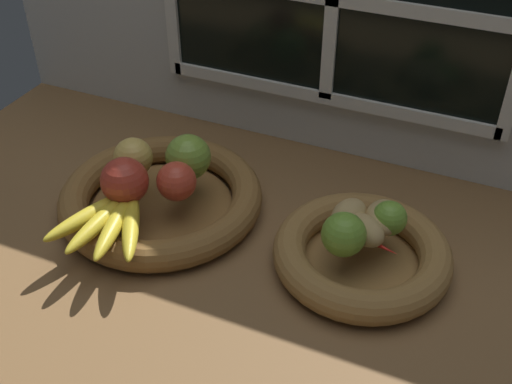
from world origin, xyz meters
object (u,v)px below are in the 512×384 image
Objects in this scene: apple_red_right at (177,181)px; potato_back at (384,218)px; apple_red_front at (125,181)px; apple_golden_left at (134,157)px; chili_pepper at (368,240)px; fruit_bowl_left at (161,198)px; fruit_bowl_right at (362,254)px; lime_far at (389,218)px; apple_green_back at (188,157)px; lime_near at (344,234)px; potato_large at (365,230)px; potato_oblong at (349,215)px; banana_bunch_front at (110,220)px.

apple_red_right is 33.87cm from potato_back.
apple_red_front is 7.83cm from apple_golden_left.
chili_pepper is (39.64, 4.95, -2.90)cm from apple_red_front.
fruit_bowl_right is at bearing -0.00° from fruit_bowl_left.
chili_pepper is (-2.00, -4.36, -1.69)cm from lime_far.
apple_green_back is (6.21, 10.25, -0.01)cm from apple_red_front.
fruit_bowl_left is 5.23× the size of lime_near.
potato_large is at bearing -127.87° from lime_far.
apple_golden_left is at bearing -176.66° from potato_back.
potato_back is 1.13× the size of lime_near.
apple_red_front is at bearing -121.22° from apple_green_back.
apple_red_front is (-7.34, -4.01, 0.64)cm from apple_red_right.
fruit_bowl_left is at bearing -175.48° from potato_oblong.
lime_far is at bearing 12.60° from apple_red_front.
potato_large is at bearing 8.39° from apple_red_front.
chili_pepper is at bearing 41.46° from lime_near.
apple_red_front is 11.98cm from apple_green_back.
lime_far is (0.94, -0.48, 0.57)cm from potato_back.
apple_red_front is at bearing -167.40° from lime_far.
potato_back is (39.45, 16.48, 0.85)cm from banana_bunch_front.
lime_near is at bearing 14.08° from banana_bunch_front.
apple_red_front is at bearing -68.21° from apple_golden_left.
fruit_bowl_right is at bearing 150.38° from chili_pepper.
apple_green_back is 35.46cm from lime_far.
apple_green_back is at bearing 178.49° from lime_far.
potato_large reaches higher than fruit_bowl_right.
banana_bunch_front is 2.64× the size of potato_large.
apple_red_front and apple_green_back have the same top height.
potato_large is (36.04, 0.00, 4.97)cm from fruit_bowl_left.
apple_red_front reaches higher than potato_oblong.
apple_golden_left reaches higher than apple_red_right.
lime_near is (-4.23, -7.65, 1.21)cm from potato_back.
lime_near is at bearing -123.69° from fruit_bowl_right.
banana_bunch_front is (-37.60, -12.41, 4.09)cm from fruit_bowl_right.
apple_red_right is 0.87× the size of potato_back.
potato_oblong is (28.18, 4.30, -1.17)cm from apple_red_right.
fruit_bowl_right is 4.10× the size of apple_golden_left.
fruit_bowl_left is at bearing 159.28° from apple_red_right.
potato_back reaches higher than banana_bunch_front.
lime_far is 0.54× the size of chili_pepper.
lime_far is at bearing 2.65° from apple_golden_left.
fruit_bowl_right is 7.51cm from lime_near.
banana_bunch_front is at bearing -161.73° from potato_large.
apple_red_right is at bearing 60.35° from banana_bunch_front.
fruit_bowl_right is at bearing -37.87° from potato_oblong.
apple_red_right is 29.18cm from lime_near.
potato_back is at bearing 92.77° from chili_pepper.
apple_red_front reaches higher than fruit_bowl_left.
potato_large is (31.51, 1.71, -1.13)cm from apple_red_right.
potato_oblong is 0.71× the size of chili_pepper.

